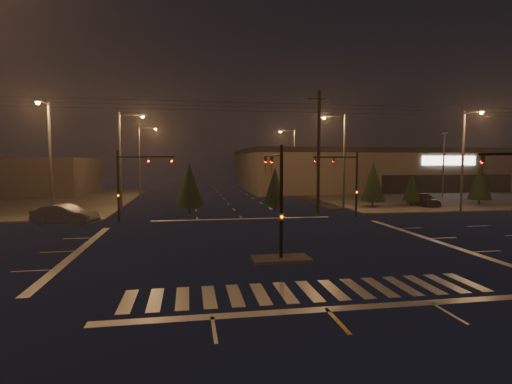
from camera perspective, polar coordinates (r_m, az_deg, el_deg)
ground at (r=25.00m, az=1.48°, el=-7.49°), size 140.00×140.00×0.00m
sidewalk_ne at (r=64.40m, az=23.05°, el=-0.42°), size 36.00×36.00×0.12m
median_island at (r=21.18m, az=3.60°, el=-9.51°), size 3.00×1.60×0.15m
crosswalk at (r=16.56m, az=7.66°, el=-13.82°), size 15.00×2.60×0.01m
stop_bar_near at (r=14.77m, az=10.06°, el=-16.16°), size 16.00×0.50×0.01m
stop_bar_far at (r=35.69m, az=-1.92°, el=-3.85°), size 16.00×0.50×0.01m
parking_lot at (r=65.63m, az=27.67°, el=-0.51°), size 50.00×24.00×0.08m
retail_building at (r=80.48m, az=20.00°, el=3.28°), size 60.20×28.30×7.20m
signal_mast_median at (r=21.50m, az=3.08°, el=0.64°), size 0.25×4.59×6.00m
signal_mast_ne at (r=37.00m, az=13.00°, el=2.22°), size 4.84×1.86×6.00m
signal_mast_nw at (r=34.50m, az=-17.58°, el=1.96°), size 4.84×1.86×6.00m
streetlight_1 at (r=42.50m, az=-18.44°, el=5.10°), size 2.77×0.32×10.00m
streetlight_2 at (r=58.36m, az=-16.03°, el=4.94°), size 2.77×0.32×10.00m
streetlight_3 at (r=43.04m, az=12.12°, el=5.22°), size 2.77×0.32×10.00m
streetlight_4 at (r=62.07m, az=5.26°, el=5.06°), size 2.77×0.32×10.00m
streetlight_5 at (r=36.95m, az=-27.50°, el=4.94°), size 0.32×2.77×10.00m
streetlight_6 at (r=44.18m, az=27.71°, el=4.78°), size 0.32×2.77×10.00m
utility_pole_1 at (r=40.08m, az=8.94°, el=5.79°), size 2.20×0.32×12.00m
conifer_0 at (r=45.82m, az=16.35°, el=1.37°), size 2.73×2.73×4.97m
conifer_1 at (r=48.02m, az=21.35°, el=0.63°), size 1.93×1.93×3.71m
conifer_2 at (r=53.04m, az=29.38°, el=1.28°), size 2.61×2.61×4.78m
conifer_3 at (r=39.57m, az=-9.52°, el=1.11°), size 2.80×2.80×5.08m
conifer_4 at (r=41.20m, az=2.72°, el=0.87°), size 2.41×2.41×4.47m
car_parked at (r=49.05m, az=22.75°, el=-0.97°), size 1.94×4.75×1.61m
car_crossing at (r=35.64m, az=-25.60°, el=-2.94°), size 5.45×3.29×1.70m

